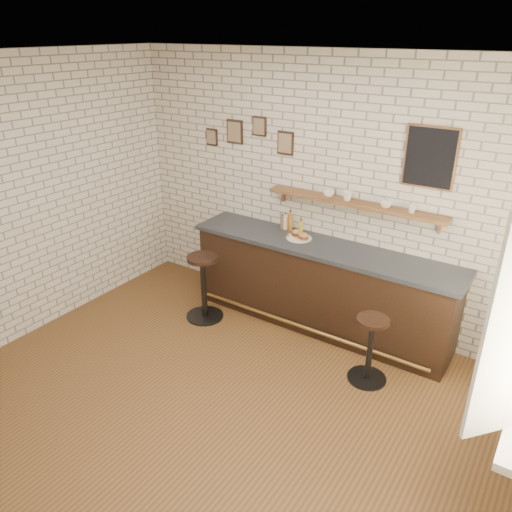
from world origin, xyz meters
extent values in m
plane|color=brown|center=(0.00, 0.00, 0.00)|extent=(5.00, 5.00, 0.00)
cube|color=black|center=(0.16, 1.70, 0.48)|extent=(3.00, 0.58, 0.96)
cube|color=#2D333A|center=(0.16, 1.70, 0.98)|extent=(3.10, 0.62, 0.05)
cylinder|color=olive|center=(0.16, 1.38, 0.12)|extent=(2.79, 0.04, 0.04)
cylinder|color=white|center=(-0.14, 1.73, 1.02)|extent=(0.28, 0.28, 0.01)
cylinder|color=gold|center=(-0.08, 1.74, 1.02)|extent=(0.05, 0.05, 0.00)
cylinder|color=gold|center=(-0.11, 1.72, 1.02)|extent=(0.05, 0.05, 0.00)
cylinder|color=gold|center=(-0.25, 1.79, 1.02)|extent=(0.06, 0.06, 0.00)
cylinder|color=gold|center=(-0.11, 1.78, 1.02)|extent=(0.06, 0.06, 0.00)
cylinder|color=gold|center=(-0.26, 1.69, 1.02)|extent=(0.06, 0.06, 0.00)
cylinder|color=gold|center=(-0.09, 1.74, 1.02)|extent=(0.04, 0.04, 0.00)
cylinder|color=gold|center=(-0.16, 1.68, 1.02)|extent=(0.05, 0.05, 0.00)
cylinder|color=gold|center=(-0.26, 1.66, 1.02)|extent=(0.04, 0.04, 0.00)
cylinder|color=gold|center=(-0.29, 1.75, 1.02)|extent=(0.05, 0.05, 0.00)
cylinder|color=gold|center=(-0.11, 1.69, 1.02)|extent=(0.06, 0.06, 0.00)
cylinder|color=gold|center=(-0.25, 1.75, 1.02)|extent=(0.04, 0.04, 0.00)
cylinder|color=gold|center=(-0.11, 1.72, 1.02)|extent=(0.05, 0.05, 0.00)
cylinder|color=brown|center=(-0.46, 1.89, 1.08)|extent=(0.05, 0.05, 0.14)
cylinder|color=brown|center=(-0.46, 1.89, 1.16)|extent=(0.02, 0.02, 0.03)
cylinder|color=black|center=(-0.46, 1.89, 1.18)|extent=(0.02, 0.02, 0.01)
cylinder|color=white|center=(-0.42, 1.89, 1.09)|extent=(0.05, 0.05, 0.15)
cylinder|color=white|center=(-0.42, 1.89, 1.18)|extent=(0.02, 0.02, 0.03)
cylinder|color=black|center=(-0.42, 1.89, 1.20)|extent=(0.02, 0.02, 0.01)
cylinder|color=#A06019|center=(-0.36, 1.89, 1.10)|extent=(0.06, 0.06, 0.19)
cylinder|color=#A06019|center=(-0.36, 1.89, 1.22)|extent=(0.02, 0.02, 0.04)
cylinder|color=black|center=(-0.36, 1.89, 1.25)|extent=(0.02, 0.02, 0.01)
cylinder|color=yellow|center=(-0.21, 1.89, 1.07)|extent=(0.05, 0.05, 0.13)
cylinder|color=yellow|center=(-0.21, 1.89, 1.15)|extent=(0.02, 0.02, 0.03)
cylinder|color=maroon|center=(-0.21, 1.89, 1.17)|extent=(0.03, 0.03, 0.01)
cylinder|color=black|center=(-1.04, 1.09, 0.01)|extent=(0.44, 0.44, 0.02)
cylinder|color=black|center=(-1.04, 1.09, 0.39)|extent=(0.07, 0.07, 0.73)
cylinder|color=black|center=(-1.04, 1.09, 0.78)|extent=(0.37, 0.37, 0.04)
cylinder|color=black|center=(1.03, 1.07, 0.01)|extent=(0.39, 0.39, 0.02)
cylinder|color=black|center=(1.03, 1.07, 0.34)|extent=(0.06, 0.06, 0.64)
cylinder|color=black|center=(1.03, 1.07, 0.68)|extent=(0.34, 0.34, 0.04)
cube|color=brown|center=(0.40, 1.90, 1.48)|extent=(2.00, 0.18, 0.04)
cube|color=brown|center=(-0.50, 1.97, 1.40)|extent=(0.03, 0.04, 0.16)
cube|color=brown|center=(1.30, 1.97, 1.40)|extent=(0.03, 0.04, 0.16)
imported|color=white|center=(0.10, 1.90, 1.55)|extent=(0.15, 0.15, 0.09)
imported|color=white|center=(0.32, 1.90, 1.55)|extent=(0.15, 0.15, 0.10)
imported|color=white|center=(0.75, 1.90, 1.54)|extent=(0.13, 0.13, 0.09)
imported|color=white|center=(1.02, 1.90, 1.54)|extent=(0.11, 0.11, 0.08)
cube|color=black|center=(-1.20, 1.98, 2.05)|extent=(0.22, 0.02, 0.28)
cube|color=black|center=(-0.85, 1.98, 2.15)|extent=(0.18, 0.02, 0.22)
cube|color=black|center=(-0.50, 1.98, 2.00)|extent=(0.20, 0.02, 0.26)
cube|color=black|center=(-1.55, 1.98, 1.95)|extent=(0.16, 0.02, 0.20)
cube|color=black|center=(1.10, 1.98, 2.05)|extent=(0.46, 0.02, 0.56)
camera|label=1|loc=(2.33, -2.86, 3.19)|focal=35.00mm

